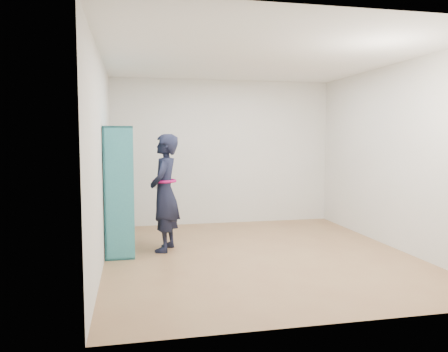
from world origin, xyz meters
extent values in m
plane|color=#8D6140|center=(0.00, 0.00, 0.00)|extent=(4.50, 4.50, 0.00)
plane|color=white|center=(0.00, 0.00, 2.60)|extent=(4.50, 4.50, 0.00)
cube|color=silver|center=(-2.00, 0.00, 1.30)|extent=(0.02, 4.50, 2.60)
cube|color=silver|center=(2.00, 0.00, 1.30)|extent=(0.02, 4.50, 2.60)
cube|color=silver|center=(0.00, 2.25, 1.30)|extent=(4.00, 0.02, 2.60)
cube|color=silver|center=(0.00, -2.25, 1.30)|extent=(4.00, 0.02, 2.60)
cube|color=teal|center=(-1.80, 0.10, 0.86)|extent=(0.37, 0.03, 1.71)
cube|color=teal|center=(-1.80, 1.36, 0.86)|extent=(0.37, 0.03, 1.71)
cube|color=teal|center=(-1.80, 0.73, 0.01)|extent=(0.37, 1.28, 0.03)
cube|color=teal|center=(-1.80, 0.73, 1.70)|extent=(0.37, 1.28, 0.03)
cube|color=teal|center=(-1.98, 0.73, 0.86)|extent=(0.03, 1.28, 1.71)
cube|color=teal|center=(-1.80, 0.52, 0.86)|extent=(0.35, 0.03, 1.66)
cube|color=teal|center=(-1.80, 0.93, 0.86)|extent=(0.35, 0.03, 1.66)
cube|color=teal|center=(-1.80, 0.73, 0.44)|extent=(0.35, 1.23, 0.03)
cube|color=teal|center=(-1.80, 0.73, 0.86)|extent=(0.35, 1.23, 0.03)
cube|color=teal|center=(-1.80, 0.73, 1.27)|extent=(0.35, 1.23, 0.03)
cube|color=beige|center=(-1.78, 0.31, 0.09)|extent=(0.24, 0.15, 0.09)
cube|color=black|center=(-1.77, 0.25, 0.60)|extent=(0.19, 0.17, 0.29)
cube|color=maroon|center=(-1.77, 0.25, 1.03)|extent=(0.19, 0.17, 0.31)
cube|color=silver|center=(-1.78, 0.31, 1.33)|extent=(0.24, 0.15, 0.09)
cube|color=navy|center=(-1.77, 0.66, 0.18)|extent=(0.19, 0.17, 0.27)
cube|color=brown|center=(-1.77, 0.66, 0.58)|extent=(0.19, 0.17, 0.24)
cube|color=#BFB28C|center=(-1.78, 0.72, 0.90)|extent=(0.24, 0.15, 0.06)
cube|color=#26594C|center=(-1.77, 0.66, 1.44)|extent=(0.19, 0.17, 0.30)
cube|color=beige|center=(-1.77, 1.07, 0.16)|extent=(0.19, 0.17, 0.23)
cube|color=black|center=(-1.78, 1.13, 0.49)|extent=(0.24, 0.15, 0.06)
cube|color=maroon|center=(-1.77, 1.07, 1.02)|extent=(0.19, 0.17, 0.29)
cube|color=silver|center=(-1.77, 1.07, 1.42)|extent=(0.19, 0.17, 0.26)
imported|color=black|center=(-1.20, 0.48, 0.81)|extent=(0.55, 0.68, 1.62)
torus|color=#B50D5E|center=(-1.20, 0.48, 0.97)|extent=(0.42, 0.42, 0.04)
cube|color=silver|center=(-1.30, 0.61, 0.92)|extent=(0.04, 0.11, 0.14)
cube|color=black|center=(-1.30, 0.61, 0.92)|extent=(0.04, 0.10, 0.13)
camera|label=1|loc=(-1.64, -5.53, 1.56)|focal=35.00mm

